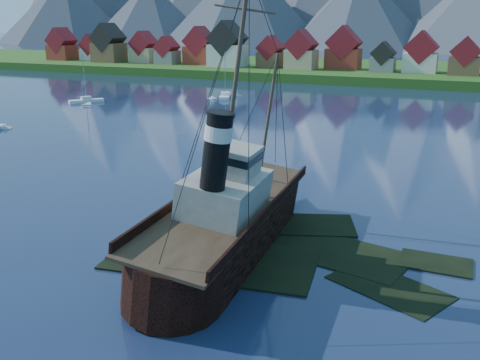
% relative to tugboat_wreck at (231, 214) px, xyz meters
% --- Properties ---
extents(ground, '(1400.00, 1400.00, 0.00)m').
position_rel_tugboat_wreck_xyz_m(ground, '(2.73, -1.37, -3.14)').
color(ground, '#192647').
rests_on(ground, ground).
extents(shoal, '(31.71, 21.24, 1.14)m').
position_rel_tugboat_wreck_xyz_m(shoal, '(4.51, 0.79, -3.49)').
color(shoal, black).
rests_on(shoal, ground).
extents(shore_bank, '(600.00, 80.00, 3.20)m').
position_rel_tugboat_wreck_xyz_m(shore_bank, '(2.73, 168.63, -3.14)').
color(shore_bank, '#1A4413').
rests_on(shore_bank, ground).
extents(seawall, '(600.00, 2.50, 2.00)m').
position_rel_tugboat_wreck_xyz_m(seawall, '(2.73, 130.63, -3.14)').
color(seawall, '#3F3D38').
rests_on(seawall, ground).
extents(town, '(250.96, 16.69, 17.30)m').
position_rel_tugboat_wreck_xyz_m(town, '(-30.39, 150.82, 5.84)').
color(town, maroon).
rests_on(town, ground).
extents(tugboat_wreck, '(7.34, 31.64, 25.07)m').
position_rel_tugboat_wreck_xyz_m(tugboat_wreck, '(0.00, 0.00, 0.00)').
color(tugboat_wreck, black).
rests_on(tugboat_wreck, ground).
extents(sailboat_b, '(6.94, 8.11, 12.45)m').
position_rel_tugboat_wreck_xyz_m(sailboat_b, '(-71.48, 67.15, -2.85)').
color(sailboat_b, white).
rests_on(sailboat_b, ground).
extents(sailboat_c, '(5.97, 10.37, 13.06)m').
position_rel_tugboat_wreck_xyz_m(sailboat_c, '(-42.74, 89.23, -2.85)').
color(sailboat_c, white).
rests_on(sailboat_c, ground).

